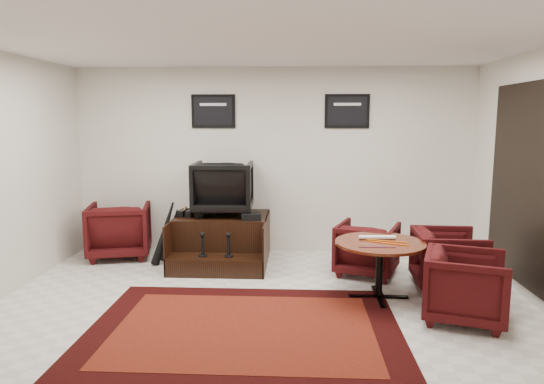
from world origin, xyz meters
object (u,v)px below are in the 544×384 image
Objects in this scene: armchair_side at (120,227)px; table_chair_window at (448,256)px; table_chair_back at (367,246)px; table_chair_corner at (466,283)px; shine_chair at (223,185)px; shine_podium at (223,241)px; meeting_table at (380,249)px.

table_chair_window is at bearing 152.76° from armchair_side.
table_chair_back is 0.96× the size of table_chair_window.
table_chair_back is at bearing 45.88° from table_chair_corner.
shine_chair reaches higher than table_chair_corner.
shine_chair is at bearing 3.96° from table_chair_back.
armchair_side is (-1.56, 0.18, 0.14)m from shine_podium.
table_chair_corner is at bearing 141.13° from shine_chair.
shine_chair is 3.17m from table_chair_window.
shine_chair is at bearing 71.74° from table_chair_window.
table_chair_back is (1.99, -0.61, -0.71)m from shine_chair.
table_chair_window is at bearing 10.52° from table_chair_corner.
shine_chair reaches higher than table_chair_window.
meeting_table is 1.28× the size of table_chair_corner.
armchair_side is 4.82m from table_chair_corner.
shine_podium is 2.05m from table_chair_back.
shine_chair is 1.69m from armchair_side.
table_chair_window reaches higher than table_chair_corner.
shine_chair is 2.54m from meeting_table.
armchair_side is 3.61m from table_chair_back.
shine_chair is 2.20m from table_chair_back.
meeting_table is at bearing 141.56° from shine_chair.
shine_podium reaches higher than meeting_table.
shine_podium is 1.51× the size of armchair_side.
table_chair_corner is at bearing -37.87° from meeting_table.
table_chair_window is 1.00× the size of table_chair_corner.
armchair_side is at bearing 78.18° from table_chair_window.
table_chair_window reaches higher than shine_podium.
armchair_side is 4.60m from table_chair_window.
table_chair_corner reaches higher than shine_podium.
shine_chair reaches higher than shine_podium.
table_chair_corner is (-0.13, -0.98, -0.00)m from table_chair_window.
meeting_table is (2.01, -1.47, -0.52)m from shine_chair.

